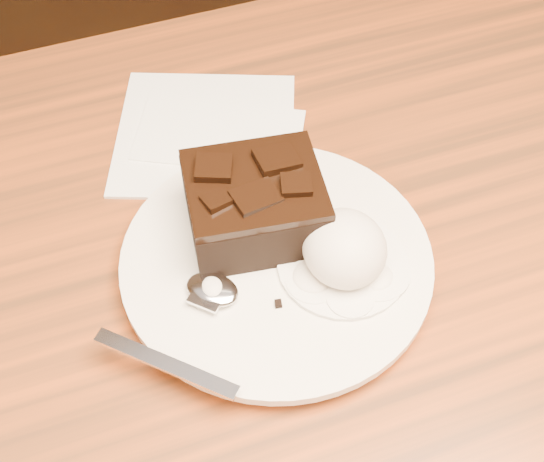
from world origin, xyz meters
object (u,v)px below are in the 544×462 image
object	(u,v)px
plate	(276,264)
spoon	(213,291)
brownie	(255,207)
napkin	(206,132)
ice_cream_scoop	(345,249)

from	to	relation	value
plate	spoon	xyz separation A→B (m)	(-0.06, -0.02, 0.01)
brownie	napkin	bearing A→B (deg)	90.86
plate	spoon	bearing A→B (deg)	-164.31
plate	napkin	bearing A→B (deg)	92.46
plate	ice_cream_scoop	bearing A→B (deg)	-29.84
brownie	napkin	world-z (taller)	brownie
plate	spoon	distance (m)	0.06
brownie	spoon	distance (m)	0.07
ice_cream_scoop	brownie	bearing A→B (deg)	129.74
plate	ice_cream_scoop	distance (m)	0.06
brownie	ice_cream_scoop	world-z (taller)	same
plate	napkin	size ratio (longest dim) A/B	1.51
plate	napkin	distance (m)	0.17
plate	spoon	world-z (taller)	spoon
plate	spoon	size ratio (longest dim) A/B	1.47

